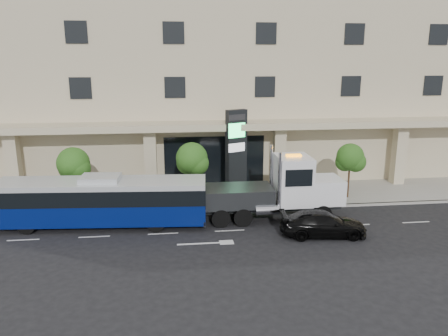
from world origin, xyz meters
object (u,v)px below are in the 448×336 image
object	(u,v)px
city_bus	(102,201)
black_sedan	(323,224)
tow_truck	(279,190)
signage_pylon	(236,152)

from	to	relation	value
city_bus	black_sedan	world-z (taller)	city_bus
black_sedan	tow_truck	bearing A→B (deg)	37.80
black_sedan	signage_pylon	distance (m)	9.69
city_bus	black_sedan	distance (m)	13.47
tow_truck	black_sedan	distance (m)	3.85
tow_truck	black_sedan	size ratio (longest dim) A/B	2.03
city_bus	tow_truck	world-z (taller)	tow_truck
city_bus	signage_pylon	distance (m)	10.73
tow_truck	black_sedan	bearing A→B (deg)	-57.71
tow_truck	signage_pylon	distance (m)	5.89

